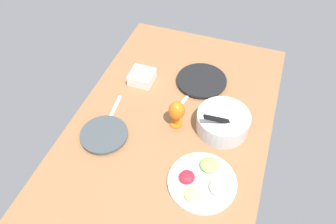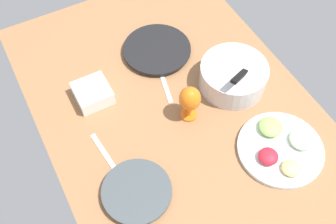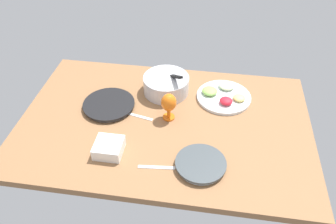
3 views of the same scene
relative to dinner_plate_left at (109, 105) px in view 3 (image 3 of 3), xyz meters
The scene contains 9 objects.
ground_plane 34.60cm from the dinner_plate_left, 11.98° to the right, with size 160.00×104.00×4.00cm, color #8C603D.
dinner_plate_left is the anchor object (origin of this frame).
dinner_plate_right 66.94cm from the dinner_plate_left, 33.24° to the right, with size 24.67×24.67×2.99cm.
mixing_bowl 36.43cm from the dinner_plate_left, 32.42° to the left, with size 27.47×27.47×17.62cm.
fruit_platter 67.84cm from the dinner_plate_left, 15.75° to the left, with size 32.20×32.20×5.33cm.
hurricane_glass_orange 37.01cm from the dinner_plate_left, ahead, with size 8.48×8.48×16.27cm.
square_bowl_white 35.71cm from the dinner_plate_left, 73.65° to the right, with size 13.76×13.76×6.31cm.
fork_by_left_plate 19.18cm from the dinner_plate_left, 16.92° to the right, with size 18.00×1.80×0.60cm, color silver.
fork_by_right_plate 53.62cm from the dinner_plate_left, 49.07° to the right, with size 18.00×1.80×0.60cm, color silver.
Camera 3 is at (22.76, -137.15, 127.38)cm, focal length 36.40 mm.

